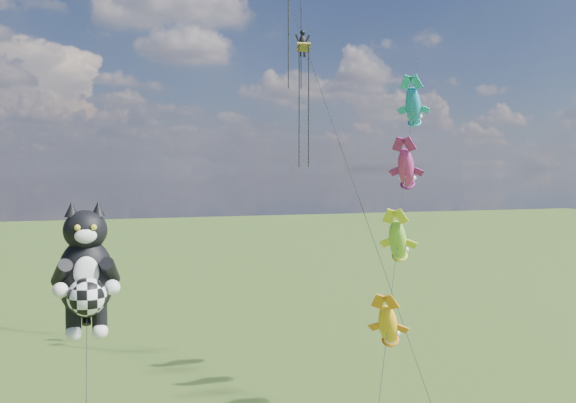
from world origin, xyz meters
name	(u,v)px	position (x,y,z in m)	size (l,w,h in m)	color
cat_kite_rig	(86,271)	(-3.62, 7.80, 8.55)	(2.68, 4.18, 11.50)	brown
fish_windsock_rig	(402,203)	(12.37, 9.77, 11.06)	(9.61, 12.89, 19.70)	brown
parafoil_rig	(304,43)	(10.38, 19.43, 21.05)	(2.57, 17.47, 27.64)	brown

